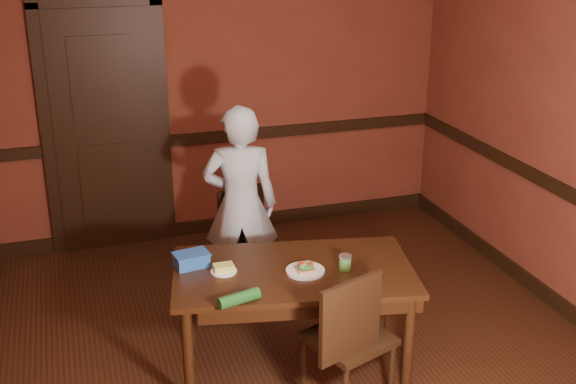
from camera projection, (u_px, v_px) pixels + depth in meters
floor at (304, 360)px, 4.71m from camera, size 4.00×4.50×0.01m
wall_back at (221, 86)px, 6.24m from camera, size 4.00×0.02×2.70m
dado_back at (223, 136)px, 6.38m from camera, size 4.00×0.03×0.10m
baseboard_back at (226, 223)px, 6.68m from camera, size 4.00×0.03×0.12m
baseboard_right at (562, 306)px, 5.25m from camera, size 0.03×4.50×0.12m
door at (106, 125)px, 6.01m from camera, size 1.05×0.07×2.20m
dining_table at (293, 318)px, 4.54m from camera, size 1.60×1.10×0.69m
chair_far at (242, 247)px, 5.38m from camera, size 0.46×0.46×0.82m
chair_near at (348, 336)px, 4.14m from camera, size 0.55×0.55×0.91m
person at (241, 205)px, 5.26m from camera, size 0.61×0.48×1.49m
sandwich_plate at (305, 270)px, 4.38m from camera, size 0.24×0.24×0.06m
sauce_jar at (345, 262)px, 4.40m from camera, size 0.08×0.08×0.09m
cheese_saucer at (224, 269)px, 4.38m from camera, size 0.16×0.16×0.05m
food_tub at (191, 260)px, 4.44m from camera, size 0.23×0.18×0.09m
wrapped_veg at (239, 298)px, 4.01m from camera, size 0.26×0.13×0.07m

